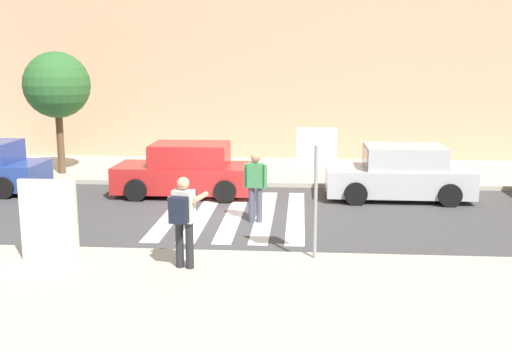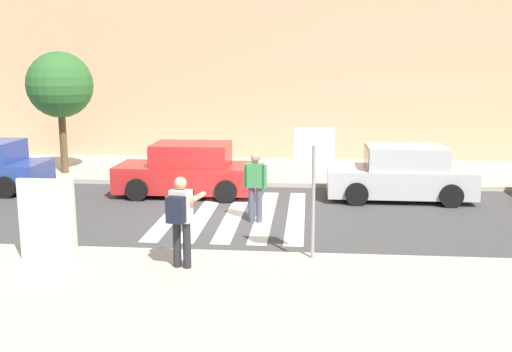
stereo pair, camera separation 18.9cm
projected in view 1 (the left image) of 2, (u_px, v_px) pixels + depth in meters
ground_plane at (233, 216)px, 15.35m from camera, size 120.00×120.00×0.00m
sidewalk_near at (188, 315)px, 9.27m from camera, size 60.00×6.00×0.14m
sidewalk_far at (252, 171)px, 21.21m from camera, size 60.00×4.80×0.14m
building_facade_far at (261, 77)px, 24.91m from camera, size 56.00×4.00×6.43m
crosswalk_stripe_0 at (173, 213)px, 15.66m from camera, size 0.44×5.20×0.01m
crosswalk_stripe_1 at (204, 213)px, 15.60m from camera, size 0.44×5.20×0.01m
crosswalk_stripe_2 at (234, 214)px, 15.54m from camera, size 0.44×5.20×0.01m
crosswalk_stripe_3 at (265, 215)px, 15.49m from camera, size 0.44×5.20×0.01m
crosswalk_stripe_4 at (296, 215)px, 15.43m from camera, size 0.44×5.20×0.01m
stop_sign at (316, 164)px, 11.38m from camera, size 0.76×0.08×2.56m
photographer_with_backpack at (183, 215)px, 10.95m from camera, size 0.69×0.92×1.72m
pedestrian_crossing at (256, 183)px, 14.62m from camera, size 0.57×0.30×1.72m
parked_car_red at (187, 171)px, 17.58m from camera, size 4.10×1.92×1.55m
parked_car_silver at (400, 174)px, 17.12m from camera, size 4.10×1.92×1.55m
street_tree_west at (57, 86)px, 19.82m from camera, size 2.19×2.19×4.07m
advertising_board at (49, 220)px, 11.41m from camera, size 1.10×0.11×1.60m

